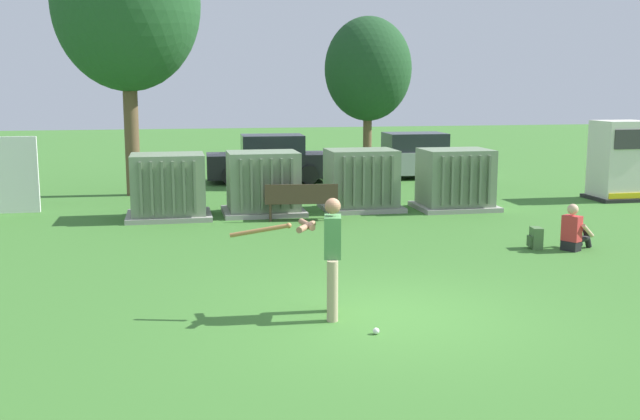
% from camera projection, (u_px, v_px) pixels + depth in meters
% --- Properties ---
extents(ground_plane, '(96.00, 96.00, 0.00)m').
position_uv_depth(ground_plane, '(389.00, 315.00, 11.01)').
color(ground_plane, '#3D752D').
extents(transformer_west, '(2.10, 1.70, 1.62)m').
position_uv_depth(transformer_west, '(168.00, 187.00, 18.88)').
color(transformer_west, '#9E9B93').
rests_on(transformer_west, ground).
extents(transformer_mid_west, '(2.10, 1.70, 1.62)m').
position_uv_depth(transformer_mid_west, '(263.00, 184.00, 19.52)').
color(transformer_mid_west, '#9E9B93').
rests_on(transformer_mid_west, ground).
extents(transformer_mid_east, '(2.10, 1.70, 1.62)m').
position_uv_depth(transformer_mid_east, '(361.00, 181.00, 20.17)').
color(transformer_mid_east, '#9E9B93').
rests_on(transformer_mid_east, ground).
extents(transformer_east, '(2.10, 1.70, 1.62)m').
position_uv_depth(transformer_east, '(455.00, 180.00, 20.28)').
color(transformer_east, '#9E9B93').
rests_on(transformer_east, ground).
extents(generator_enclosure, '(1.60, 1.40, 2.30)m').
position_uv_depth(generator_enclosure, '(620.00, 161.00, 21.89)').
color(generator_enclosure, '#262626').
rests_on(generator_enclosure, ground).
extents(park_bench, '(1.83, 0.60, 0.92)m').
position_uv_depth(park_bench, '(301.00, 199.00, 18.60)').
color(park_bench, '#4C3828').
rests_on(park_bench, ground).
extents(batter, '(1.61, 0.76, 1.74)m').
position_uv_depth(batter, '(329.00, 251.00, 10.82)').
color(batter, tan).
rests_on(batter, ground).
extents(sports_ball, '(0.09, 0.09, 0.09)m').
position_uv_depth(sports_ball, '(376.00, 331.00, 10.17)').
color(sports_ball, white).
rests_on(sports_ball, ground).
extents(seated_spectator, '(0.79, 0.68, 0.96)m').
position_uv_depth(seated_spectator, '(574.00, 232.00, 15.30)').
color(seated_spectator, black).
rests_on(seated_spectator, ground).
extents(backpack, '(0.30, 0.35, 0.44)m').
position_uv_depth(backpack, '(536.00, 238.00, 15.45)').
color(backpack, '#4C723F').
rests_on(backpack, ground).
extents(tree_left, '(4.31, 4.31, 8.24)m').
position_uv_depth(tree_left, '(126.00, 4.00, 22.03)').
color(tree_left, brown).
rests_on(tree_left, ground).
extents(tree_center_left, '(2.92, 2.92, 5.58)m').
position_uv_depth(tree_center_left, '(368.00, 69.00, 25.23)').
color(tree_center_left, brown).
rests_on(tree_center_left, ground).
extents(parked_car_leftmost, '(4.26, 2.05, 1.62)m').
position_uv_depth(parked_car_leftmost, '(269.00, 160.00, 25.98)').
color(parked_car_leftmost, black).
rests_on(parked_car_leftmost, ground).
extents(parked_car_left_of_center, '(4.25, 2.01, 1.62)m').
position_uv_depth(parked_car_left_of_center, '(412.00, 157.00, 27.01)').
color(parked_car_left_of_center, '#B2B2B7').
rests_on(parked_car_left_of_center, ground).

